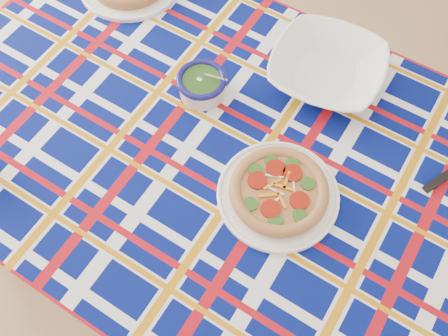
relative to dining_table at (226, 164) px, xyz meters
The scene contains 6 objects.
floor 0.89m from the dining_table, behind, with size 4.00×4.00×0.00m, color #926F4B.
dining_table is the anchor object (origin of this frame).
tablecloth 0.03m from the dining_table, behind, with size 1.68×1.06×0.11m, color #050E5B, non-canonical shape.
main_focaccia_plate 0.21m from the dining_table, 14.09° to the right, with size 0.30×0.30×0.06m, color #AC703D, non-canonical shape.
pesto_bowl 0.22m from the dining_table, 142.10° to the left, with size 0.13×0.13×0.08m, color #18360E, non-canonical shape.
serving_bowl 0.37m from the dining_table, 72.35° to the left, with size 0.30×0.30×0.07m, color white.
Camera 1 is at (0.89, -0.50, 1.87)m, focal length 40.00 mm.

